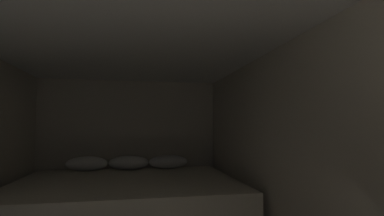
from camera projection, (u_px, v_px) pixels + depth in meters
name	position (u px, v px, depth m)	size (l,w,h in m)	color
wall_back	(129.00, 148.00, 4.22)	(2.62, 0.05, 1.97)	beige
wall_right	(299.00, 168.00, 2.18)	(0.05, 4.63, 1.97)	beige
ceiling_slab	(125.00, 25.00, 2.00)	(2.62, 4.63, 0.05)	white
bed	(127.00, 211.00, 3.21)	(2.40, 1.89, 0.90)	brown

